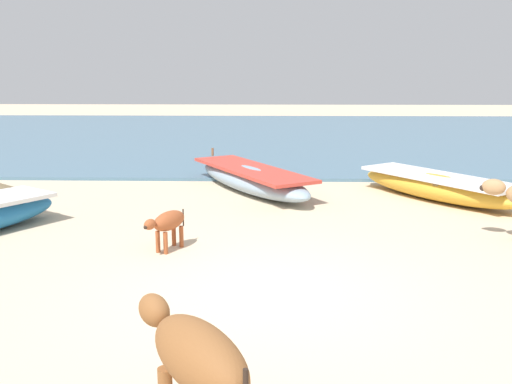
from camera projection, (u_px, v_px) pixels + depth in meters
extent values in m
plane|color=beige|center=(272.00, 293.00, 6.80)|extent=(80.00, 80.00, 0.00)
cube|color=slate|center=(272.00, 135.00, 23.44)|extent=(60.00, 20.00, 0.08)
ellipsoid|color=gold|center=(437.00, 187.00, 11.73)|extent=(3.16, 3.81, 0.52)
cube|color=white|center=(438.00, 177.00, 11.68)|extent=(2.87, 3.42, 0.07)
cube|color=olive|center=(450.00, 183.00, 11.46)|extent=(0.81, 0.63, 0.04)
ellipsoid|color=#8CA5B7|center=(251.00, 179.00, 12.55)|extent=(3.24, 4.43, 0.54)
cube|color=#CC3F33|center=(251.00, 169.00, 12.50)|extent=(2.95, 3.95, 0.07)
cube|color=olive|center=(244.00, 171.00, 12.80)|extent=(0.87, 0.58, 0.04)
cylinder|color=olive|center=(213.00, 152.00, 14.23)|extent=(0.06, 0.06, 0.20)
ellipsoid|color=brown|center=(199.00, 356.00, 3.81)|extent=(0.99, 1.12, 0.47)
ellipsoid|color=brown|center=(154.00, 310.00, 4.36)|extent=(0.38, 0.41, 0.25)
sphere|color=#2D2119|center=(146.00, 307.00, 4.49)|extent=(0.14, 0.14, 0.10)
ellipsoid|color=#9E4C28|center=(169.00, 221.00, 8.35)|extent=(0.55, 0.71, 0.29)
ellipsoid|color=#9E4C28|center=(150.00, 224.00, 7.96)|extent=(0.22, 0.25, 0.16)
sphere|color=#2D2119|center=(146.00, 227.00, 7.89)|extent=(0.08, 0.08, 0.06)
cylinder|color=#9E4C28|center=(166.00, 243.00, 8.21)|extent=(0.07, 0.07, 0.33)
cylinder|color=#9E4C28|center=(158.00, 242.00, 8.28)|extent=(0.07, 0.07, 0.33)
cylinder|color=#9E4C28|center=(181.00, 237.00, 8.54)|extent=(0.07, 0.07, 0.33)
cylinder|color=#9E4C28|center=(174.00, 235.00, 8.61)|extent=(0.07, 0.07, 0.33)
cylinder|color=#2D2119|center=(183.00, 217.00, 8.66)|extent=(0.02, 0.02, 0.27)
ellipsoid|color=tan|center=(494.00, 187.00, 8.89)|extent=(0.42, 0.36, 0.26)
sphere|color=#2D2119|center=(483.00, 188.00, 8.97)|extent=(0.13, 0.13, 0.10)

